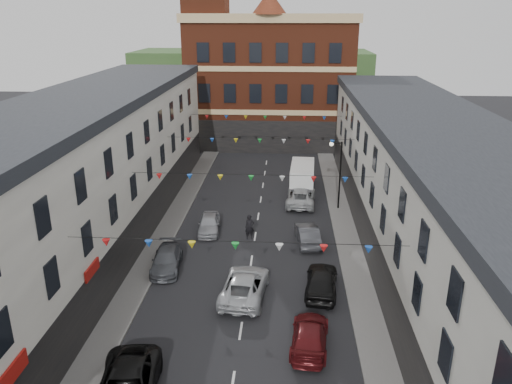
% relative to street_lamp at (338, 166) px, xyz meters
% --- Properties ---
extents(ground, '(160.00, 160.00, 0.00)m').
position_rel_street_lamp_xyz_m(ground, '(-6.55, -14.00, -3.90)').
color(ground, black).
rests_on(ground, ground).
extents(pavement_left, '(1.80, 64.00, 0.15)m').
position_rel_street_lamp_xyz_m(pavement_left, '(-13.45, -12.00, -3.83)').
color(pavement_left, '#605E5B').
rests_on(pavement_left, ground).
extents(pavement_right, '(1.80, 64.00, 0.15)m').
position_rel_street_lamp_xyz_m(pavement_right, '(0.35, -12.00, -3.83)').
color(pavement_right, '#605E5B').
rests_on(pavement_right, ground).
extents(terrace_left, '(8.40, 56.00, 10.70)m').
position_rel_street_lamp_xyz_m(terrace_left, '(-18.33, -13.00, 1.44)').
color(terrace_left, beige).
rests_on(terrace_left, ground).
extents(terrace_right, '(8.40, 56.00, 9.70)m').
position_rel_street_lamp_xyz_m(terrace_right, '(5.23, -13.00, 0.95)').
color(terrace_right, silver).
rests_on(terrace_right, ground).
extents(civic_building, '(20.60, 13.30, 18.50)m').
position_rel_street_lamp_xyz_m(civic_building, '(-6.55, 23.95, 4.23)').
color(civic_building, maroon).
rests_on(civic_building, ground).
extents(clock_tower, '(5.60, 5.60, 30.00)m').
position_rel_street_lamp_xyz_m(clock_tower, '(-14.05, 21.00, 11.03)').
color(clock_tower, maroon).
rests_on(clock_tower, ground).
extents(distant_hill, '(40.00, 14.00, 10.00)m').
position_rel_street_lamp_xyz_m(distant_hill, '(-10.55, 48.00, 1.10)').
color(distant_hill, '#2F5126').
rests_on(distant_hill, ground).
extents(street_lamp, '(1.10, 0.36, 6.00)m').
position_rel_street_lamp_xyz_m(street_lamp, '(0.00, 0.00, 0.00)').
color(street_lamp, black).
rests_on(street_lamp, ground).
extents(car_left_d, '(2.20, 4.59, 1.29)m').
position_rel_street_lamp_xyz_m(car_left_d, '(-12.05, -11.42, -3.26)').
color(car_left_d, '#484B51').
rests_on(car_left_d, ground).
extents(car_left_e, '(1.90, 4.10, 1.36)m').
position_rel_street_lamp_xyz_m(car_left_e, '(-10.15, -5.33, -3.22)').
color(car_left_e, '#9B9DA3').
rests_on(car_left_e, ground).
extents(car_right_c, '(2.24, 4.62, 1.30)m').
position_rel_street_lamp_xyz_m(car_right_c, '(-2.95, -19.08, -3.26)').
color(car_right_c, '#5A1215').
rests_on(car_right_c, ground).
extents(car_right_d, '(2.33, 4.80, 1.58)m').
position_rel_street_lamp_xyz_m(car_right_d, '(-2.04, -13.78, -3.12)').
color(car_right_d, black).
rests_on(car_right_d, ground).
extents(car_right_e, '(1.93, 4.36, 1.39)m').
position_rel_street_lamp_xyz_m(car_right_e, '(-2.65, -6.88, -3.21)').
color(car_right_e, '#414247').
rests_on(car_right_e, ground).
extents(car_right_f, '(2.80, 5.45, 1.47)m').
position_rel_street_lamp_xyz_m(car_right_f, '(-2.95, 1.12, -3.17)').
color(car_right_f, '#B2B5B7').
rests_on(car_right_f, ground).
extents(moving_car, '(2.95, 5.57, 1.49)m').
position_rel_street_lamp_xyz_m(moving_car, '(-6.63, -14.51, -3.16)').
color(moving_car, '#B8BBC0').
rests_on(moving_car, ground).
extents(white_van, '(2.45, 5.70, 2.47)m').
position_rel_street_lamp_xyz_m(white_van, '(-2.75, 5.05, -2.67)').
color(white_van, white).
rests_on(white_van, ground).
extents(pedestrian, '(0.76, 0.57, 1.90)m').
position_rel_street_lamp_xyz_m(pedestrian, '(-6.93, -6.43, -2.95)').
color(pedestrian, black).
rests_on(pedestrian, ground).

